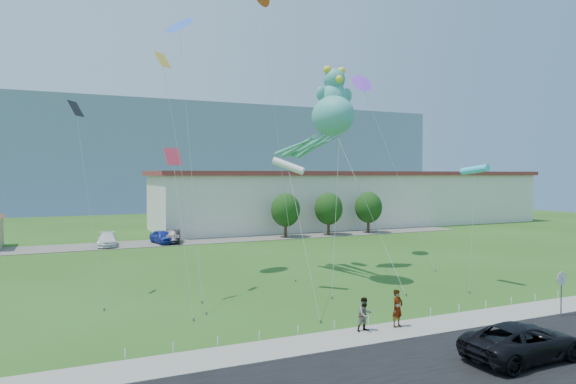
{
  "coord_description": "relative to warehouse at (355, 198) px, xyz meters",
  "views": [
    {
      "loc": [
        -15.46,
        -23.38,
        7.79
      ],
      "look_at": [
        -1.36,
        8.0,
        6.59
      ],
      "focal_mm": 32.0,
      "sensor_mm": 36.0,
      "label": 1
    }
  ],
  "objects": [
    {
      "name": "pedestrian_left",
      "position": [
        -25.95,
        -46.31,
        -3.09
      ],
      "size": [
        0.78,
        0.61,
        1.88
      ],
      "primitive_type": "imported",
      "rotation": [
        0.0,
        0.0,
        0.26
      ],
      "color": "gray",
      "rests_on": "sidewalk"
    },
    {
      "name": "pedestrian_right",
      "position": [
        -27.83,
        -46.23,
        -3.2
      ],
      "size": [
        0.85,
        0.68,
        1.66
      ],
      "primitive_type": "imported",
      "rotation": [
        0.0,
        0.0,
        0.07
      ],
      "color": "gray",
      "rests_on": "sidewalk"
    },
    {
      "name": "parking_strip",
      "position": [
        -26.0,
        -9.0,
        -4.09
      ],
      "size": [
        70.0,
        6.0,
        0.06
      ],
      "primitive_type": "cube",
      "color": "#59544C",
      "rests_on": "ground"
    },
    {
      "name": "parked_car_white",
      "position": [
        -36.71,
        -9.35,
        -3.37
      ],
      "size": [
        2.42,
        4.93,
        1.38
      ],
      "primitive_type": "imported",
      "rotation": [
        0.0,
        0.0,
        -0.1
      ],
      "color": "white",
      "rests_on": "parking_strip"
    },
    {
      "name": "small_kite_black",
      "position": [
        -40.22,
        -32.71,
        6.43
      ],
      "size": [
        1.9,
        5.2,
        12.36
      ],
      "color": "black",
      "rests_on": "ground"
    },
    {
      "name": "sidewalk",
      "position": [
        -26.0,
        -46.75,
        -4.07
      ],
      "size": [
        80.0,
        2.5,
        0.1
      ],
      "primitive_type": "cube",
      "color": "gray",
      "rests_on": "ground"
    },
    {
      "name": "rope_fence",
      "position": [
        -26.0,
        -45.3,
        -3.87
      ],
      "size": [
        26.05,
        0.05,
        0.5
      ],
      "color": "white",
      "rests_on": "ground"
    },
    {
      "name": "small_kite_yellow",
      "position": [
        -35.07,
        -34.7,
        9.0
      ],
      "size": [
        1.87,
        6.63,
        15.55
      ],
      "color": "yellow",
      "rests_on": "ground"
    },
    {
      "name": "parked_car_black",
      "position": [
        -29.68,
        -9.56,
        -3.36
      ],
      "size": [
        2.4,
        4.5,
        1.41
      ],
      "primitive_type": "imported",
      "rotation": [
        0.0,
        0.0,
        -0.22
      ],
      "color": "black",
      "rests_on": "parking_strip"
    },
    {
      "name": "octopus_kite",
      "position": [
        -23.67,
        -34.31,
        7.07
      ],
      "size": [
        3.76,
        10.73,
        13.32
      ],
      "color": "teal",
      "rests_on": "ground"
    },
    {
      "name": "tree_far",
      "position": [
        -4.0,
        -10.0,
        -0.74
      ],
      "size": [
        3.6,
        3.6,
        5.47
      ],
      "color": "#3F2B19",
      "rests_on": "ground"
    },
    {
      "name": "warehouse",
      "position": [
        0.0,
        0.0,
        0.0
      ],
      "size": [
        61.0,
        15.0,
        8.2
      ],
      "color": "beige",
      "rests_on": "ground"
    },
    {
      "name": "teddy_bear_kite",
      "position": [
        -20.76,
        -30.55,
        9.99
      ],
      "size": [
        3.27,
        11.37,
        16.58
      ],
      "color": "teal",
      "rests_on": "ground"
    },
    {
      "name": "suv",
      "position": [
        -23.86,
        -52.12,
        -3.31
      ],
      "size": [
        5.52,
        2.68,
        1.51
      ],
      "primitive_type": "imported",
      "rotation": [
        0.0,
        0.0,
        1.6
      ],
      "color": "black",
      "rests_on": "road"
    },
    {
      "name": "tree_mid",
      "position": [
        -10.0,
        -10.0,
        -0.74
      ],
      "size": [
        3.6,
        3.6,
        5.47
      ],
      "color": "#3F2B19",
      "rests_on": "ground"
    },
    {
      "name": "parked_car_blue",
      "position": [
        -30.9,
        -9.62,
        -3.33
      ],
      "size": [
        2.54,
        4.58,
        1.48
      ],
      "primitive_type": "imported",
      "rotation": [
        0.0,
        0.0,
        0.19
      ],
      "color": "#1B2D99",
      "rests_on": "parking_strip"
    },
    {
      "name": "tree_near",
      "position": [
        -16.0,
        -10.0,
        -0.74
      ],
      "size": [
        3.6,
        3.6,
        5.47
      ],
      "color": "#3F2B19",
      "rests_on": "ground"
    },
    {
      "name": "small_kite_blue",
      "position": [
        -32.84,
        -28.25,
        14.52
      ],
      "size": [
        1.8,
        10.08,
        19.85
      ],
      "color": "blue",
      "rests_on": "ground"
    },
    {
      "name": "small_kite_purple",
      "position": [
        -15.16,
        -26.1,
        11.88
      ],
      "size": [
        2.13,
        9.92,
        17.09
      ],
      "color": "purple",
      "rests_on": "ground"
    },
    {
      "name": "road",
      "position": [
        -26.0,
        -52.0,
        -4.09
      ],
      "size": [
        80.0,
        8.0,
        0.06
      ],
      "primitive_type": "cube",
      "color": "black",
      "rests_on": "ground"
    },
    {
      "name": "small_kite_pink",
      "position": [
        -35.04,
        -36.51,
        3.84
      ],
      "size": [
        1.29,
        5.46,
        9.3
      ],
      "color": "#F6364F",
      "rests_on": "ground"
    },
    {
      "name": "ground",
      "position": [
        -26.0,
        -44.0,
        -4.12
      ],
      "size": [
        160.0,
        160.0,
        0.0
      ],
      "primitive_type": "plane",
      "color": "#284A14",
      "rests_on": "ground"
    },
    {
      "name": "small_kite_white",
      "position": [
        -27.53,
        -36.45,
        4.14
      ],
      "size": [
        1.8,
        8.64,
        8.77
      ],
      "color": "white",
      "rests_on": "ground"
    },
    {
      "name": "stop_sign",
      "position": [
        -16.5,
        -48.21,
        -2.26
      ],
      "size": [
        0.8,
        0.07,
        2.5
      ],
      "color": "slate",
      "rests_on": "ground"
    },
    {
      "name": "small_kite_cyan",
      "position": [
        -14.93,
        -40.12,
        3.92
      ],
      "size": [
        2.43,
        3.02,
        8.54
      ],
      "color": "#34CDEC",
      "rests_on": "ground"
    },
    {
      "name": "hill_ridge",
      "position": [
        -26.0,
        76.0,
        8.38
      ],
      "size": [
        160.0,
        50.0,
        25.0
      ],
      "primitive_type": "cube",
      "color": "gray",
      "rests_on": "ground"
    }
  ]
}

